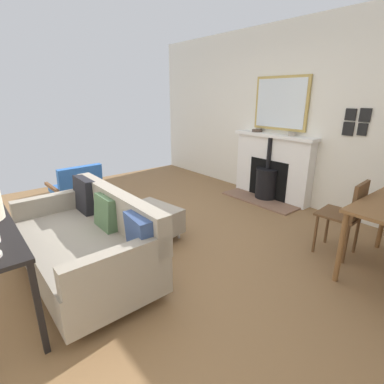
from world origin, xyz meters
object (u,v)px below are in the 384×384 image
(mantel_bowl_near, at_px, (257,130))
(sofa, at_px, (88,242))
(mantel_bowl_far, at_px, (292,134))
(fireplace, at_px, (271,171))
(ottoman, at_px, (150,220))
(dining_chair_near_fireplace, at_px, (348,212))
(armchair_accent, at_px, (77,186))

(mantel_bowl_near, distance_m, sofa, 3.37)
(mantel_bowl_far, height_order, sofa, mantel_bowl_far)
(fireplace, distance_m, mantel_bowl_far, 0.71)
(mantel_bowl_far, distance_m, sofa, 3.31)
(mantel_bowl_near, relative_size, ottoman, 0.22)
(fireplace, height_order, dining_chair_near_fireplace, fireplace)
(fireplace, relative_size, dining_chair_near_fireplace, 1.72)
(mantel_bowl_near, bearing_deg, ottoman, 8.23)
(mantel_bowl_far, bearing_deg, armchair_accent, -30.13)
(mantel_bowl_near, xyz_separation_m, armchair_accent, (2.78, -0.94, -0.67))
(sofa, relative_size, armchair_accent, 2.24)
(mantel_bowl_near, height_order, mantel_bowl_far, mantel_bowl_far)
(fireplace, xyz_separation_m, dining_chair_near_fireplace, (0.93, 1.67, 0.04))
(mantel_bowl_near, bearing_deg, fireplace, 87.52)
(dining_chair_near_fireplace, bearing_deg, sofa, -31.60)
(fireplace, distance_m, mantel_bowl_near, 0.73)
(fireplace, distance_m, armchair_accent, 3.05)
(dining_chair_near_fireplace, bearing_deg, ottoman, -50.09)
(mantel_bowl_far, height_order, dining_chair_near_fireplace, mantel_bowl_far)
(mantel_bowl_near, bearing_deg, armchair_accent, -18.76)
(mantel_bowl_near, height_order, dining_chair_near_fireplace, mantel_bowl_near)
(fireplace, bearing_deg, armchair_accent, -25.21)
(mantel_bowl_near, xyz_separation_m, dining_chair_near_fireplace, (0.95, 2.03, -0.60))
(sofa, distance_m, armchair_accent, 1.64)
(fireplace, distance_m, ottoman, 2.35)
(mantel_bowl_far, bearing_deg, dining_chair_near_fireplace, 55.14)
(mantel_bowl_near, distance_m, ottoman, 2.54)
(fireplace, distance_m, sofa, 3.22)
(mantel_bowl_far, distance_m, dining_chair_near_fireplace, 1.76)
(fireplace, xyz_separation_m, ottoman, (2.34, -0.02, -0.24))
(sofa, bearing_deg, fireplace, -175.16)
(ottoman, height_order, dining_chair_near_fireplace, dining_chair_near_fireplace)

